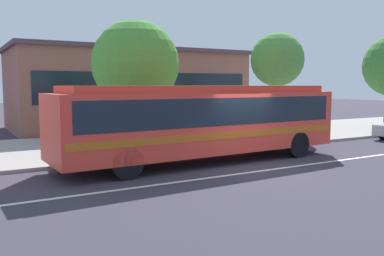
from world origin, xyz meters
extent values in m
plane|color=#383341|center=(0.00, 0.00, 0.00)|extent=(120.00, 120.00, 0.00)
cube|color=#9E9592|center=(0.00, 6.84, 0.06)|extent=(60.00, 8.00, 0.12)
cube|color=silver|center=(0.00, -0.80, 0.00)|extent=(56.00, 0.16, 0.01)
cube|color=red|center=(-0.92, 1.49, 1.48)|extent=(10.88, 2.91, 2.11)
cube|color=red|center=(-0.92, 1.49, 2.66)|extent=(10.01, 2.57, 0.24)
cube|color=#19232D|center=(-0.92, 1.49, 1.91)|extent=(10.24, 2.91, 0.93)
cube|color=#BF5B18|center=(-0.92, 1.49, 1.10)|extent=(10.67, 2.93, 0.24)
cube|color=#19232D|center=(4.43, 1.68, 1.91)|extent=(0.20, 2.23, 1.01)
cylinder|color=black|center=(2.71, 2.75, 0.50)|extent=(1.01, 0.32, 1.00)
cylinder|color=black|center=(2.79, 0.50, 0.50)|extent=(1.01, 0.32, 1.00)
cylinder|color=black|center=(-4.41, 2.50, 0.50)|extent=(1.01, 0.32, 1.00)
cylinder|color=black|center=(-4.33, 0.25, 0.50)|extent=(1.01, 0.32, 1.00)
cylinder|color=black|center=(10.54, 2.22, 0.32)|extent=(0.65, 0.24, 0.64)
cylinder|color=#7F5F61|center=(4.95, 4.16, 0.52)|extent=(0.14, 0.14, 0.80)
cylinder|color=#7F5F61|center=(4.93, 4.32, 0.52)|extent=(0.14, 0.14, 0.80)
cylinder|color=#BF3D3F|center=(4.94, 4.24, 1.20)|extent=(0.38, 0.38, 0.56)
sphere|color=#DBB77D|center=(4.94, 4.24, 1.59)|extent=(0.22, 0.22, 0.22)
cylinder|color=gray|center=(4.36, 3.53, 1.24)|extent=(0.08, 0.08, 2.24)
cube|color=yellow|center=(4.36, 3.53, 2.16)|extent=(0.09, 0.44, 0.56)
cylinder|color=brown|center=(-1.57, 6.17, 1.25)|extent=(0.31, 0.31, 2.25)
sphere|color=#489235|center=(-1.57, 6.17, 3.74)|extent=(3.89, 3.89, 3.89)
cylinder|color=brown|center=(6.63, 6.06, 1.65)|extent=(0.40, 0.40, 3.05)
sphere|color=#4E913E|center=(6.63, 6.06, 4.18)|extent=(2.89, 2.89, 2.89)
cube|color=#8F564B|center=(1.37, 14.78, 2.42)|extent=(14.38, 7.63, 4.83)
cube|color=#19232D|center=(1.37, 10.95, 2.66)|extent=(13.23, 0.04, 1.74)
cube|color=#4D3746|center=(1.37, 14.78, 4.95)|extent=(14.78, 8.03, 0.24)
camera|label=1|loc=(-8.71, -11.11, 2.79)|focal=38.51mm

